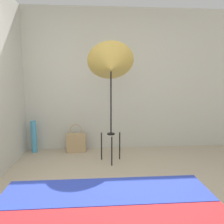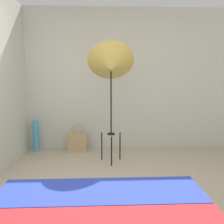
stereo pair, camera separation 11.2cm
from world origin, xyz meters
name	(u,v)px [view 2 (the right image)]	position (x,y,z in m)	size (l,w,h in m)	color
wall_back	(96,80)	(0.00, 2.32, 1.30)	(8.00, 0.05, 2.60)	beige
photo_umbrella	(111,66)	(0.24, 1.57, 1.52)	(0.72, 0.63, 1.87)	black
tote_bag	(77,142)	(-0.36, 2.11, 0.17)	(0.35, 0.15, 0.51)	tan
paper_roll	(36,136)	(-1.12, 2.14, 0.29)	(0.10, 0.10, 0.58)	#4CA3D1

